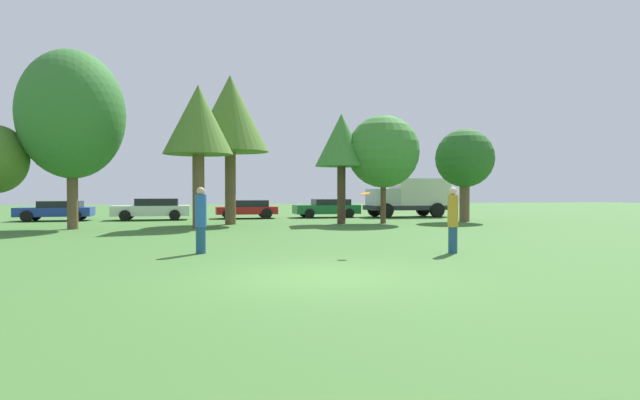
{
  "coord_description": "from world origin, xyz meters",
  "views": [
    {
      "loc": [
        -2.15,
        -9.99,
        1.71
      ],
      "look_at": [
        0.99,
        4.64,
        1.46
      ],
      "focal_mm": 28.67,
      "sensor_mm": 36.0,
      "label": 1
    }
  ],
  "objects": [
    {
      "name": "tree_6",
      "position": [
        11.94,
        16.56,
        3.55
      ],
      "size": [
        3.3,
        3.3,
        5.25
      ],
      "color": "brown",
      "rests_on": "ground"
    },
    {
      "name": "delivery_truck_silver",
      "position": [
        10.99,
        22.23,
        1.38
      ],
      "size": [
        5.79,
        2.57,
        2.56
      ],
      "rotation": [
        0.0,
        0.0,
        3.17
      ],
      "color": "#2D2D33",
      "rests_on": "ground"
    },
    {
      "name": "parked_car_white",
      "position": [
        -5.53,
        21.98,
        0.68
      ],
      "size": [
        4.49,
        2.14,
        1.28
      ],
      "rotation": [
        0.0,
        0.0,
        3.17
      ],
      "color": "silver",
      "rests_on": "ground"
    },
    {
      "name": "parked_car_red",
      "position": [
        0.15,
        22.54,
        0.62
      ],
      "size": [
        3.85,
        2.05,
        1.16
      ],
      "rotation": [
        0.0,
        0.0,
        3.17
      ],
      "color": "red",
      "rests_on": "ground"
    },
    {
      "name": "ground_plane",
      "position": [
        0.0,
        0.0,
        0.0
      ],
      "size": [
        120.0,
        120.0,
        0.0
      ],
      "primitive_type": "plane",
      "color": "#3D6B2D"
    },
    {
      "name": "person_thrower",
      "position": [
        -2.41,
        4.4,
        0.93
      ],
      "size": [
        0.31,
        0.31,
        1.83
      ],
      "rotation": [
        0.0,
        0.0,
        -0.2
      ],
      "color": "navy",
      "rests_on": "ground"
    },
    {
      "name": "person_catcher",
      "position": [
        4.4,
        3.01,
        0.94
      ],
      "size": [
        0.29,
        0.29,
        1.82
      ],
      "rotation": [
        0.0,
        0.0,
        2.94
      ],
      "color": "navy",
      "rests_on": "ground"
    },
    {
      "name": "parked_car_blue",
      "position": [
        -10.91,
        22.18,
        0.62
      ],
      "size": [
        4.1,
        1.99,
        1.15
      ],
      "rotation": [
        0.0,
        0.0,
        3.17
      ],
      "color": "#1E389E",
      "rests_on": "ground"
    },
    {
      "name": "tree_4",
      "position": [
        4.62,
        16.15,
        4.35
      ],
      "size": [
        2.78,
        2.78,
        5.82
      ],
      "color": "#473323",
      "rests_on": "ground"
    },
    {
      "name": "tree_5",
      "position": [
        6.88,
        15.94,
        3.83
      ],
      "size": [
        3.86,
        3.86,
        5.77
      ],
      "color": "brown",
      "rests_on": "ground"
    },
    {
      "name": "tree_2",
      "position": [
        -2.69,
        14.42,
        4.95
      ],
      "size": [
        3.24,
        3.24,
        6.67
      ],
      "color": "brown",
      "rests_on": "ground"
    },
    {
      "name": "parked_car_green",
      "position": [
        5.35,
        22.65,
        0.64
      ],
      "size": [
        4.28,
        2.1,
        1.2
      ],
      "rotation": [
        0.0,
        0.0,
        3.17
      ],
      "color": "#196633",
      "rests_on": "ground"
    },
    {
      "name": "frisbee",
      "position": [
        1.94,
        3.24,
        1.65
      ],
      "size": [
        0.27,
        0.27,
        0.11
      ],
      "color": "orange"
    },
    {
      "name": "tree_3",
      "position": [
        -1.14,
        16.86,
        5.68
      ],
      "size": [
        3.98,
        3.98,
        7.74
      ],
      "color": "brown",
      "rests_on": "ground"
    },
    {
      "name": "tree_1",
      "position": [
        -8.27,
        14.97,
        5.17
      ],
      "size": [
        4.61,
        4.61,
        8.1
      ],
      "color": "brown",
      "rests_on": "ground"
    }
  ]
}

